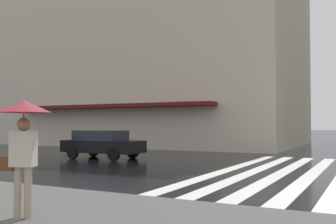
# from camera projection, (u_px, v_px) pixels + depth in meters

# --- Properties ---
(zebra_crossing) EXTENTS (13.00, 7.50, 0.01)m
(zebra_crossing) POSITION_uv_depth(u_px,v_px,m) (328.00, 174.00, 13.32)
(zebra_crossing) COLOR silver
(zebra_crossing) RESTS_ON ground_plane
(haussmann_block_mid) EXTENTS (16.17, 23.81, 22.14)m
(haussmann_block_mid) POSITION_uv_depth(u_px,v_px,m) (159.00, 23.00, 34.98)
(haussmann_block_mid) COLOR beige
(haussmann_block_mid) RESTS_ON ground_plane
(car_black) EXTENTS (1.85, 4.10, 1.41)m
(car_black) POSITION_uv_depth(u_px,v_px,m) (102.00, 143.00, 19.64)
(car_black) COLOR black
(car_black) RESTS_ON ground_plane
(pedestrian_with_floral_umbrella) EXTENTS (0.93, 0.93, 1.98)m
(pedestrian_with_floral_umbrella) POSITION_uv_depth(u_px,v_px,m) (23.00, 126.00, 6.56)
(pedestrian_with_floral_umbrella) COLOR beige
(pedestrian_with_floral_umbrella) RESTS_ON sidewalk_pavement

